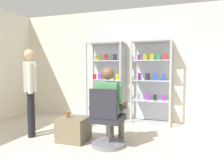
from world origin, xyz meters
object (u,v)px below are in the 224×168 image
display_cabinet_right (152,82)px  seated_shopkeeper (110,102)px  office_chair (107,123)px  storage_crate (74,129)px  display_cabinet_left (107,81)px  standing_customer (30,87)px  tea_glass (68,115)px

display_cabinet_right → seated_shopkeeper: (-0.48, -1.54, -0.26)m
office_chair → storage_crate: size_ratio=1.96×
display_cabinet_left → standing_customer: display_cabinet_left is taller
storage_crate → display_cabinet_right: bearing=54.7°
storage_crate → standing_customer: bearing=-180.0°
standing_customer → office_chair: bearing=-3.4°
office_chair → standing_customer: standing_customer is taller
display_cabinet_left → display_cabinet_right: size_ratio=1.00×
display_cabinet_left → storage_crate: 1.78m
tea_glass → standing_customer: size_ratio=0.07×
display_cabinet_left → office_chair: display_cabinet_left is taller
tea_glass → display_cabinet_right: bearing=53.5°
seated_shopkeeper → tea_glass: (-0.74, -0.12, -0.24)m
display_cabinet_left → standing_customer: bearing=-120.2°
display_cabinet_right → seated_shopkeeper: size_ratio=1.47×
display_cabinet_right → standing_customer: bearing=-141.7°
display_cabinet_left → standing_customer: 1.86m
seated_shopkeeper → display_cabinet_left: bearing=111.9°
display_cabinet_right → tea_glass: size_ratio=17.32×
office_chair → display_cabinet_left: bearing=109.9°
display_cabinet_right → office_chair: size_ratio=1.98×
display_cabinet_left → display_cabinet_right: 1.10m
seated_shopkeeper → tea_glass: seated_shopkeeper is taller
seated_shopkeeper → storage_crate: bearing=-173.9°
display_cabinet_left → tea_glass: size_ratio=17.32×
seated_shopkeeper → standing_customer: standing_customer is taller
storage_crate → standing_customer: 1.15m
storage_crate → standing_customer: size_ratio=0.30×
office_chair → tea_glass: 0.75m
display_cabinet_right → office_chair: (-0.48, -1.70, -0.57)m
storage_crate → office_chair: bearing=-8.0°
standing_customer → storage_crate: bearing=0.0°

